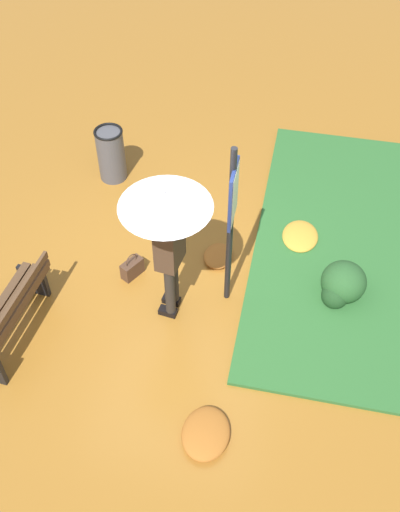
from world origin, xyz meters
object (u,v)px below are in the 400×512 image
Objects in this scene: park_bench at (12,313)px; trash_bin at (111,154)px; person_with_umbrella at (167,223)px; handbag at (132,268)px; info_sign_post at (232,212)px.

trash_bin reaches higher than park_bench.
trash_bin is (-2.98, 0.24, 0.02)m from park_bench.
trash_bin is (-2.33, -1.46, -1.13)m from person_with_umbrella.
trash_bin reaches higher than handbag.
person_with_umbrella reaches higher than trash_bin.
park_bench is 1.68× the size of trash_bin.
info_sign_post is 3.01m from trash_bin.
handbag is (-0.51, -0.64, -1.42)m from person_with_umbrella.
info_sign_post is (-0.40, 0.61, -0.11)m from person_with_umbrella.
person_with_umbrella is at bearing 111.07° from park_bench.
info_sign_post is at bearing 47.09° from trash_bin.
handbag is 0.44× the size of trash_bin.
trash_bin is at bearing -155.80° from handbag.
handbag is 1.60m from park_bench.
info_sign_post is at bearing 114.54° from park_bench.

